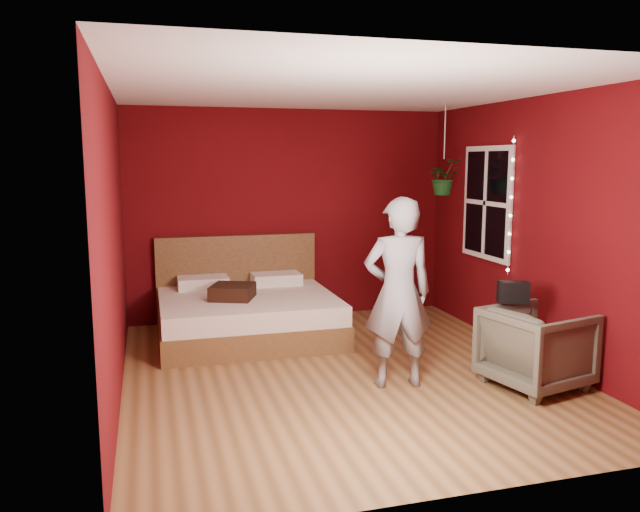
# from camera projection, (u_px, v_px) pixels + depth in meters

# --- Properties ---
(floor) EXTENTS (4.50, 4.50, 0.00)m
(floor) POSITION_uv_depth(u_px,v_px,m) (344.00, 373.00, 5.86)
(floor) COLOR olive
(floor) RESTS_ON ground
(room_walls) EXTENTS (4.04, 4.54, 2.62)m
(room_walls) POSITION_uv_depth(u_px,v_px,m) (345.00, 194.00, 5.60)
(room_walls) COLOR #56090D
(room_walls) RESTS_ON ground
(window) EXTENTS (0.05, 0.97, 1.27)m
(window) POSITION_uv_depth(u_px,v_px,m) (487.00, 203.00, 7.01)
(window) COLOR white
(window) RESTS_ON room_walls
(fairy_lights) EXTENTS (0.04, 0.04, 1.45)m
(fairy_lights) POSITION_uv_depth(u_px,v_px,m) (511.00, 206.00, 6.50)
(fairy_lights) COLOR silver
(fairy_lights) RESTS_ON room_walls
(bed) EXTENTS (1.94, 1.65, 1.07)m
(bed) POSITION_uv_depth(u_px,v_px,m) (247.00, 312.00, 7.03)
(bed) COLOR brown
(bed) RESTS_ON ground
(person) EXTENTS (0.66, 0.47, 1.67)m
(person) POSITION_uv_depth(u_px,v_px,m) (398.00, 293.00, 5.42)
(person) COLOR slate
(person) RESTS_ON ground
(armchair) EXTENTS (0.94, 0.92, 0.71)m
(armchair) POSITION_uv_depth(u_px,v_px,m) (536.00, 348.00, 5.45)
(armchair) COLOR #565544
(armchair) RESTS_ON ground
(handbag) EXTENTS (0.30, 0.22, 0.19)m
(handbag) POSITION_uv_depth(u_px,v_px,m) (513.00, 292.00, 5.59)
(handbag) COLOR black
(handbag) RESTS_ON armchair
(throw_pillow) EXTENTS (0.57, 0.57, 0.15)m
(throw_pillow) POSITION_uv_depth(u_px,v_px,m) (233.00, 292.00, 6.77)
(throw_pillow) COLOR #331811
(throw_pillow) RESTS_ON bed
(hanging_plant) EXTENTS (0.39, 0.34, 1.02)m
(hanging_plant) POSITION_uv_depth(u_px,v_px,m) (444.00, 177.00, 7.18)
(hanging_plant) COLOR silver
(hanging_plant) RESTS_ON room_walls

